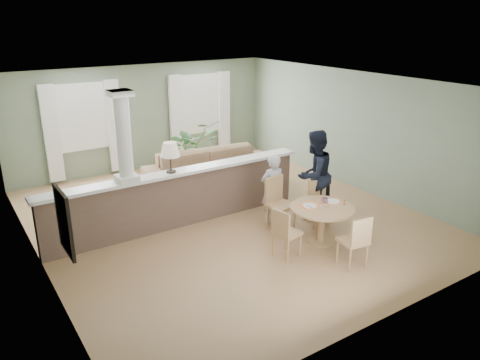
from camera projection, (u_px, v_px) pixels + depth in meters
ground at (225, 218)px, 9.45m from camera, size 8.00×8.00×0.00m
room_shell at (207, 124)px, 9.32m from camera, size 7.02×8.02×2.71m
pony_wall at (175, 192)px, 8.86m from camera, size 5.32×0.38×2.70m
sofa at (213, 172)px, 10.81m from camera, size 3.20×1.57×0.90m
houseplant at (193, 148)px, 11.75m from camera, size 1.39×1.24×1.41m
dining_table at (322, 214)px, 8.26m from camera, size 1.14×1.14×0.78m
chair_far_boy at (278, 201)px, 8.82m from camera, size 0.50×0.50×1.01m
chair_far_man at (319, 201)px, 9.05m from camera, size 0.49×0.49×0.86m
chair_near at (356, 239)px, 7.45m from camera, size 0.46×0.46×0.90m
chair_side at (285, 231)px, 7.76m from camera, size 0.46×0.46×0.87m
child_person at (272, 189)px, 9.02m from camera, size 0.54×0.39×1.38m
man_person at (314, 175)px, 9.21m from camera, size 0.98×0.82×1.79m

